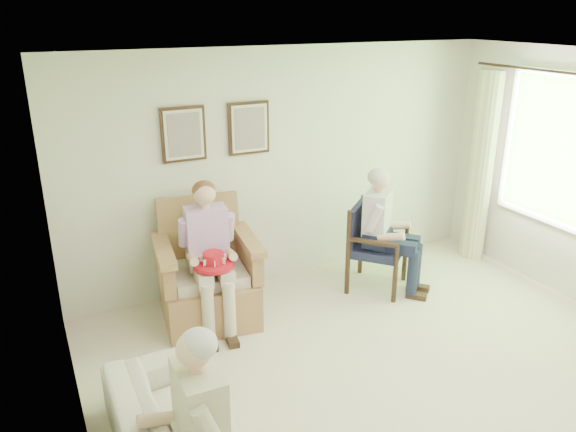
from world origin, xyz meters
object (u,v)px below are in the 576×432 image
object	(u,v)px
person_sofa	(196,421)
person_dark	(383,223)
wicker_armchair	(207,283)
red_hat	(214,262)
wood_armchair	(374,242)
person_wicker	(210,245)

from	to	relation	value
person_sofa	person_dark	bearing A→B (deg)	127.02
wicker_armchair	red_hat	world-z (taller)	wicker_armchair
wood_armchair	person_wicker	distance (m)	1.94
person_sofa	red_hat	xyz separation A→B (m)	(0.76, 1.91, 0.06)
person_wicker	wood_armchair	bearing A→B (deg)	8.47
wood_armchair	person_dark	size ratio (longest dim) A/B	0.70
person_sofa	red_hat	distance (m)	2.06
wicker_armchair	person_wicker	xyz separation A→B (m)	(-0.00, -0.16, 0.47)
red_hat	wicker_armchair	bearing A→B (deg)	84.66
person_dark	wood_armchair	bearing A→B (deg)	47.66
wicker_armchair	person_wicker	distance (m)	0.50
wood_armchair	person_dark	xyz separation A→B (m)	(0.00, -0.16, 0.27)
wood_armchair	person_sofa	size ratio (longest dim) A/B	0.75
person_dark	person_sofa	world-z (taller)	person_dark
wood_armchair	person_sofa	bearing A→B (deg)	176.10
wood_armchair	person_dark	distance (m)	0.32
wicker_armchair	person_sofa	xyz separation A→B (m)	(-0.80, -2.26, 0.33)
person_wicker	person_sofa	xyz separation A→B (m)	(-0.80, -2.11, -0.14)
wicker_armchair	red_hat	xyz separation A→B (m)	(-0.03, -0.35, 0.39)
person_dark	red_hat	bearing A→B (deg)	140.03
person_wicker	red_hat	xyz separation A→B (m)	(-0.03, -0.20, -0.08)
person_wicker	person_dark	distance (m)	1.91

